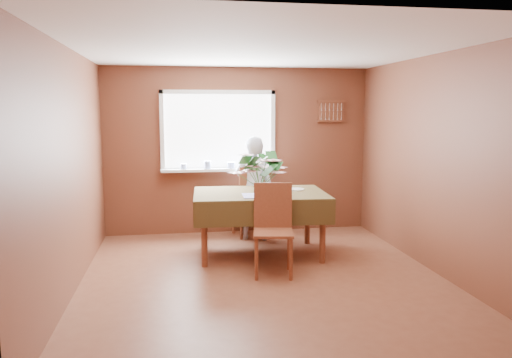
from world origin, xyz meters
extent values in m
plane|color=brown|center=(0.00, 0.00, 0.00)|extent=(4.50, 4.50, 0.00)
plane|color=white|center=(0.00, 0.00, 2.50)|extent=(4.50, 4.50, 0.00)
plane|color=brown|center=(0.00, 2.25, 1.25)|extent=(4.00, 0.00, 4.00)
plane|color=brown|center=(0.00, -2.25, 1.25)|extent=(4.00, 0.00, 4.00)
plane|color=brown|center=(-2.00, 0.00, 1.25)|extent=(0.00, 4.50, 4.50)
plane|color=brown|center=(2.00, 0.00, 1.25)|extent=(0.00, 4.50, 4.50)
cube|color=white|center=(-0.30, 2.23, 1.55)|extent=(1.60, 0.01, 1.10)
cube|color=white|center=(-0.30, 2.22, 2.13)|extent=(1.72, 0.06, 0.06)
cube|color=white|center=(-0.30, 2.22, 0.97)|extent=(1.72, 0.06, 0.06)
cube|color=white|center=(-1.13, 2.22, 1.55)|extent=(0.06, 0.06, 1.22)
cube|color=white|center=(0.53, 2.22, 1.55)|extent=(0.06, 0.06, 1.22)
cube|color=white|center=(-0.30, 2.15, 0.98)|extent=(1.72, 0.20, 0.04)
cylinder|color=white|center=(-0.83, 2.13, 1.04)|extent=(0.09, 0.09, 0.08)
cylinder|color=white|center=(-0.48, 2.13, 1.06)|extent=(0.11, 0.11, 0.12)
cylinder|color=white|center=(-0.12, 2.13, 1.05)|extent=(0.12, 0.12, 0.09)
cylinder|color=white|center=(0.23, 2.13, 1.06)|extent=(0.10, 0.10, 0.13)
cube|color=brown|center=(1.45, 2.23, 1.85)|extent=(0.40, 0.03, 0.30)
cube|color=brown|center=(1.45, 2.21, 2.00)|extent=(0.44, 0.04, 0.03)
cube|color=brown|center=(1.45, 2.21, 1.70)|extent=(0.44, 0.04, 0.03)
cylinder|color=brown|center=(-0.63, 0.55, 0.38)|extent=(0.08, 0.08, 0.77)
cylinder|color=brown|center=(0.81, 0.47, 0.38)|extent=(0.08, 0.08, 0.77)
cylinder|color=brown|center=(-0.57, 1.45, 0.38)|extent=(0.08, 0.08, 0.77)
cylinder|color=brown|center=(0.86, 1.37, 0.38)|extent=(0.08, 0.08, 0.77)
cube|color=brown|center=(0.12, 0.96, 0.79)|extent=(1.67, 1.16, 0.04)
cube|color=#342812|center=(0.12, 0.96, 0.81)|extent=(1.74, 1.23, 0.01)
cube|color=#342812|center=(0.09, 0.39, 0.66)|extent=(1.67, 0.11, 0.30)
cube|color=#342812|center=(0.15, 1.53, 0.66)|extent=(1.67, 0.11, 0.30)
cube|color=#342812|center=(-0.72, 1.01, 0.66)|extent=(0.08, 1.14, 0.30)
cube|color=#342812|center=(0.96, 0.92, 0.66)|extent=(0.08, 1.14, 0.30)
cube|color=#4A6AD4|center=(0.10, 0.69, 0.82)|extent=(0.50, 0.38, 0.01)
cylinder|color=brown|center=(0.29, 2.20, 0.24)|extent=(0.04, 0.04, 0.49)
cylinder|color=brown|center=(-0.10, 2.13, 0.24)|extent=(0.04, 0.04, 0.49)
cylinder|color=brown|center=(0.36, 1.82, 0.24)|extent=(0.04, 0.04, 0.49)
cylinder|color=brown|center=(-0.02, 1.75, 0.24)|extent=(0.04, 0.04, 0.49)
cube|color=brown|center=(0.13, 1.98, 0.50)|extent=(0.53, 0.53, 0.03)
cube|color=brown|center=(0.17, 1.77, 0.79)|extent=(0.45, 0.12, 0.54)
cylinder|color=brown|center=(-0.09, -0.02, 0.24)|extent=(0.04, 0.04, 0.48)
cylinder|color=brown|center=(0.29, -0.09, 0.24)|extent=(0.04, 0.04, 0.48)
cylinder|color=brown|center=(-0.03, 0.35, 0.24)|extent=(0.04, 0.04, 0.48)
cylinder|color=brown|center=(0.35, 0.29, 0.24)|extent=(0.04, 0.04, 0.48)
cube|color=brown|center=(0.13, 0.13, 0.49)|extent=(0.51, 0.51, 0.03)
cube|color=brown|center=(0.16, 0.33, 0.77)|extent=(0.44, 0.10, 0.53)
imported|color=white|center=(0.16, 1.74, 0.75)|extent=(0.62, 0.48, 1.50)
cylinder|color=white|center=(0.08, 0.75, 0.89)|extent=(0.11, 0.11, 0.15)
cylinder|color=#33662D|center=(0.08, 0.75, 1.01)|extent=(0.07, 0.07, 0.10)
cylinder|color=white|center=(0.62, 1.09, 0.83)|extent=(0.29, 0.29, 0.01)
cube|color=silver|center=(0.29, 0.73, 0.83)|extent=(0.08, 0.19, 0.00)
camera|label=1|loc=(-0.95, -5.26, 1.87)|focal=35.00mm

